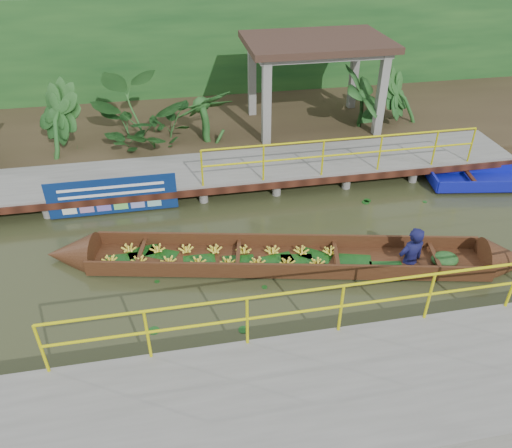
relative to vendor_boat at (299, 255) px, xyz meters
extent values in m
plane|color=#2E3018|center=(-0.83, 0.36, -0.24)|extent=(80.00, 80.00, 0.00)
cube|color=#312518|center=(-0.83, 7.86, -0.01)|extent=(30.00, 8.00, 0.45)
cube|color=slate|center=(-0.83, 3.86, 0.26)|extent=(16.00, 2.00, 0.15)
cube|color=black|center=(-0.83, 2.86, 0.18)|extent=(16.00, 0.12, 0.18)
cylinder|color=yellow|center=(1.92, 2.91, 1.34)|extent=(7.50, 0.05, 0.05)
cylinder|color=yellow|center=(1.92, 2.91, 0.89)|extent=(7.50, 0.05, 0.05)
cylinder|color=yellow|center=(1.92, 2.91, 0.84)|extent=(0.05, 0.05, 1.00)
cylinder|color=slate|center=(-6.83, 3.06, -0.02)|extent=(0.24, 0.24, 0.55)
cylinder|color=slate|center=(-6.83, 4.66, -0.02)|extent=(0.24, 0.24, 0.55)
cylinder|color=slate|center=(-4.83, 3.06, -0.02)|extent=(0.24, 0.24, 0.55)
cylinder|color=slate|center=(-4.83, 4.66, -0.02)|extent=(0.24, 0.24, 0.55)
cylinder|color=slate|center=(-2.83, 3.06, -0.02)|extent=(0.24, 0.24, 0.55)
cylinder|color=slate|center=(-2.83, 4.66, -0.02)|extent=(0.24, 0.24, 0.55)
cylinder|color=slate|center=(-0.83, 3.06, -0.02)|extent=(0.24, 0.24, 0.55)
cylinder|color=slate|center=(-0.83, 4.66, -0.02)|extent=(0.24, 0.24, 0.55)
cylinder|color=slate|center=(1.17, 3.06, -0.02)|extent=(0.24, 0.24, 0.55)
cylinder|color=slate|center=(1.17, 4.66, -0.02)|extent=(0.24, 0.24, 0.55)
cylinder|color=slate|center=(3.17, 3.06, -0.02)|extent=(0.24, 0.24, 0.55)
cylinder|color=slate|center=(3.17, 4.66, -0.02)|extent=(0.24, 0.24, 0.55)
cylinder|color=slate|center=(5.17, 3.06, -0.02)|extent=(0.24, 0.24, 0.55)
cylinder|color=slate|center=(5.17, 4.66, -0.02)|extent=(0.24, 0.24, 0.55)
cylinder|color=slate|center=(-0.83, 3.06, -0.02)|extent=(0.24, 0.24, 0.55)
cube|color=slate|center=(0.17, -3.84, 0.06)|extent=(18.00, 2.40, 0.70)
cylinder|color=yellow|center=(0.17, -2.69, 1.41)|extent=(10.00, 0.05, 0.05)
cylinder|color=yellow|center=(0.17, -2.69, 0.96)|extent=(10.00, 0.05, 0.05)
cylinder|color=yellow|center=(0.17, -2.69, 0.91)|extent=(0.05, 0.05, 1.00)
cube|color=slate|center=(0.37, 5.46, 1.36)|extent=(0.25, 0.25, 2.80)
cube|color=slate|center=(3.97, 5.46, 1.36)|extent=(0.25, 0.25, 2.80)
cube|color=slate|center=(0.37, 7.86, 1.36)|extent=(0.25, 0.25, 2.80)
cube|color=slate|center=(3.97, 7.86, 1.36)|extent=(0.25, 0.25, 2.80)
cube|color=slate|center=(2.17, 6.66, 2.66)|extent=(4.00, 2.60, 0.12)
cube|color=#38251C|center=(2.17, 6.66, 2.86)|extent=(4.40, 3.00, 0.20)
cube|color=#144019|center=(-0.83, 10.36, 1.76)|extent=(30.00, 0.80, 4.00)
cube|color=#361C0E|center=(-0.26, 0.06, -0.17)|extent=(8.77, 2.88, 0.07)
cube|color=#361C0E|center=(-0.15, 0.59, -0.02)|extent=(8.55, 1.88, 0.37)
cube|color=#361C0E|center=(-0.38, -0.48, -0.02)|extent=(8.55, 1.88, 0.37)
cone|color=#361C0E|center=(-5.01, 1.07, -0.09)|extent=(1.29, 1.25, 1.05)
cone|color=#361C0E|center=(4.49, -0.95, -0.09)|extent=(1.29, 1.25, 1.05)
ellipsoid|color=#144019|center=(3.15, -0.67, -0.06)|extent=(0.70, 0.60, 0.28)
imported|color=#10113C|center=(2.41, -0.51, 0.75)|extent=(0.71, 0.53, 1.78)
cube|color=#0D1398|center=(6.17, 2.43, -0.13)|extent=(3.37, 1.48, 0.11)
cube|color=#0D1398|center=(6.24, 2.91, 0.00)|extent=(3.22, 0.58, 0.33)
cube|color=#0D1398|center=(6.09, 1.95, 0.00)|extent=(3.22, 0.58, 0.33)
cube|color=#0D1398|center=(4.56, 2.69, 0.00)|extent=(0.22, 0.97, 0.33)
cube|color=black|center=(5.63, 2.52, 0.04)|extent=(0.26, 0.98, 0.05)
cube|color=navy|center=(-4.13, 2.84, 0.31)|extent=(3.21, 0.03, 1.00)
cube|color=white|center=(-4.13, 2.82, 0.58)|extent=(2.61, 0.01, 0.07)
cube|color=white|center=(-4.13, 2.82, 0.38)|extent=(2.61, 0.01, 0.07)
imported|color=#144019|center=(-5.85, 5.66, 1.22)|extent=(1.62, 1.62, 2.02)
imported|color=#144019|center=(-3.35, 5.66, 1.22)|extent=(1.62, 1.62, 2.02)
imported|color=#144019|center=(-1.35, 5.66, 1.22)|extent=(1.62, 1.62, 2.02)
imported|color=#144019|center=(3.65, 5.66, 1.22)|extent=(1.62, 1.62, 2.02)
imported|color=#144019|center=(5.15, 5.66, 1.22)|extent=(1.62, 1.62, 2.02)
camera|label=1|loc=(-2.58, -8.45, 6.77)|focal=35.00mm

